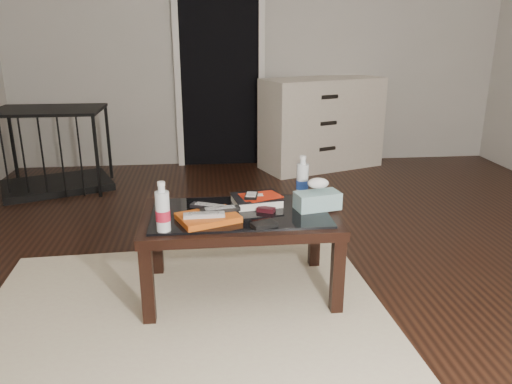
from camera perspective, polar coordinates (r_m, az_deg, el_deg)
ground at (r=3.05m, az=5.61°, el=-8.42°), size 5.00×5.00×0.00m
doorway at (r=5.15m, az=-4.18°, el=14.37°), size 0.90×0.08×2.07m
coffee_table at (r=2.60m, az=-1.86°, el=-3.61°), size 1.00×0.60×0.46m
rug at (r=2.61m, az=-8.03°, el=-13.33°), size 2.06×1.58×0.01m
dresser at (r=5.12m, az=7.50°, el=7.77°), size 1.30×0.89×0.90m
pet_crate at (r=4.75m, az=-22.05°, el=3.06°), size 1.06×0.89×0.71m
magazines at (r=2.46m, az=-5.50°, el=-2.93°), size 0.34×0.30×0.03m
remote_silver at (r=2.43m, az=-5.95°, el=-2.60°), size 0.20×0.06×0.02m
remote_black_front at (r=2.49m, az=-4.13°, el=-1.99°), size 0.21×0.09×0.02m
remote_black_back at (r=2.54m, az=-5.32°, el=-1.64°), size 0.20×0.13×0.02m
textbook at (r=2.68m, az=0.07°, el=-0.93°), size 0.28×0.24×0.05m
dvd_mailers at (r=2.67m, az=0.27°, el=-0.40°), size 0.22×0.17×0.01m
ipod at (r=2.63m, az=-0.54°, el=-0.40°), size 0.08×0.11×0.02m
flip_phone at (r=2.57m, az=1.16°, el=-2.02°), size 0.10×0.08×0.02m
wallet at (r=2.38m, az=0.93°, el=-3.74°), size 0.14×0.11×0.02m
water_bottle_left at (r=2.34m, az=-10.64°, el=-1.64°), size 0.08×0.08×0.24m
water_bottle_right at (r=2.77m, az=5.33°, el=1.74°), size 0.08×0.08×0.24m
tissue_box at (r=2.62m, az=7.03°, el=-0.97°), size 0.25×0.16×0.09m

